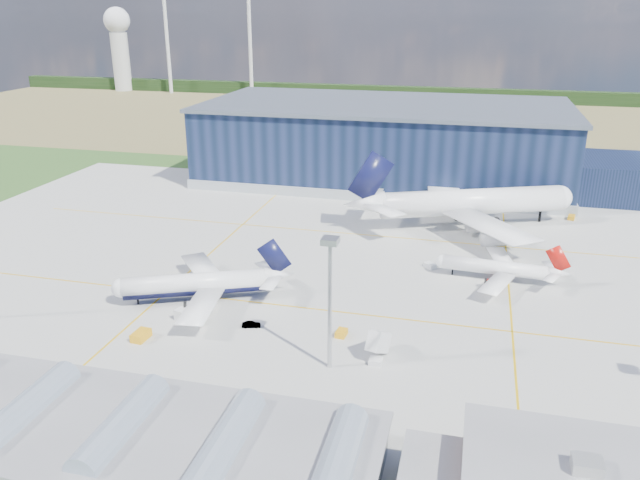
{
  "coord_description": "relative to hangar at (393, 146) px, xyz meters",
  "views": [
    {
      "loc": [
        30.41,
        -117.46,
        56.14
      ],
      "look_at": [
        -2.31,
        12.48,
        6.15
      ],
      "focal_mm": 35.0,
      "sensor_mm": 36.0,
      "label": 1
    }
  ],
  "objects": [
    {
      "name": "farmland",
      "position": [
        -2.81,
        125.2,
        -11.62
      ],
      "size": [
        600.0,
        220.0,
        0.01
      ],
      "primitive_type": "cube",
      "color": "olive",
      "rests_on": "ground"
    },
    {
      "name": "glass_concourse",
      "position": [
        -9.26,
        -154.8,
        -7.93
      ],
      "size": [
        78.0,
        23.0,
        8.6
      ],
      "color": "black",
      "rests_on": "ground"
    },
    {
      "name": "car_a",
      "position": [
        -5.85,
        -137.6,
        -11.09
      ],
      "size": [
        3.11,
        1.25,
        1.06
      ],
      "primitive_type": "imported",
      "rotation": [
        0.0,
        0.0,
        1.57
      ],
      "color": "#99999E",
      "rests_on": "ground"
    },
    {
      "name": "airliner_widebody",
      "position": [
        28.09,
        -45.38,
        -1.08
      ],
      "size": [
        84.1,
        83.35,
        21.08
      ],
      "primitive_type": null,
      "rotation": [
        0.0,
        0.0,
        0.4
      ],
      "color": "white",
      "rests_on": "ground"
    },
    {
      "name": "treeline",
      "position": [
        -2.81,
        205.2,
        -7.62
      ],
      "size": [
        600.0,
        8.0,
        8.0
      ],
      "primitive_type": "cube",
      "color": "black",
      "rests_on": "ground"
    },
    {
      "name": "gse_tug_a",
      "position": [
        -27.9,
        -124.07,
        -10.83
      ],
      "size": [
        2.54,
        3.9,
        1.57
      ],
      "primitive_type": "cube",
      "rotation": [
        0.0,
        0.0,
        -0.07
      ],
      "color": "orange",
      "rests_on": "ground"
    },
    {
      "name": "gse_cart_b",
      "position": [
        19.84,
        -78.0,
        -11.02
      ],
      "size": [
        3.26,
        3.17,
        1.18
      ],
      "primitive_type": "cube",
      "rotation": [
        0.0,
        0.0,
        0.85
      ],
      "color": "silver",
      "rests_on": "ground"
    },
    {
      "name": "gse_tug_c",
      "position": [
        55.74,
        -32.8,
        -11.0
      ],
      "size": [
        2.36,
        3.15,
        1.24
      ],
      "primitive_type": "cube",
      "rotation": [
        0.0,
        0.0,
        -0.23
      ],
      "color": "orange",
      "rests_on": "ground"
    },
    {
      "name": "airstair",
      "position": [
        14.5,
        -119.41,
        -9.82
      ],
      "size": [
        3.64,
        6.02,
        3.6
      ],
      "primitive_type": "cube",
      "rotation": [
        0.0,
        0.0,
        -0.26
      ],
      "color": "silver",
      "rests_on": "ground"
    },
    {
      "name": "car_b",
      "position": [
        -10.2,
        -114.93,
        -11.04
      ],
      "size": [
        3.68,
        2.18,
        1.15
      ],
      "primitive_type": "imported",
      "rotation": [
        0.0,
        0.0,
        1.87
      ],
      "color": "#99999E",
      "rests_on": "ground"
    },
    {
      "name": "light_mast_center",
      "position": [
        7.19,
        -124.8,
        3.82
      ],
      "size": [
        2.6,
        2.6,
        23.0
      ],
      "color": "#ACADB3",
      "rests_on": "ground"
    },
    {
      "name": "airliner_navy",
      "position": [
        -25.02,
        -106.8,
        -5.59
      ],
      "size": [
        48.42,
        48.01,
        12.06
      ],
      "primitive_type": null,
      "rotation": [
        0.0,
        0.0,
        3.56
      ],
      "color": "white",
      "rests_on": "ground"
    },
    {
      "name": "gse_tug_b",
      "position": [
        6.89,
        -114.03,
        -11.03
      ],
      "size": [
        2.02,
        2.83,
        1.16
      ],
      "primitive_type": "cube",
      "rotation": [
        0.0,
        0.0,
        -0.09
      ],
      "color": "orange",
      "rests_on": "ground"
    },
    {
      "name": "gse_cart_a",
      "position": [
        33.03,
        -49.96,
        -10.91
      ],
      "size": [
        3.21,
        3.82,
        1.41
      ],
      "primitive_type": "cube",
      "rotation": [
        0.0,
        0.0,
        -0.38
      ],
      "color": "silver",
      "rests_on": "ground"
    },
    {
      "name": "apron",
      "position": [
        -2.81,
        -84.8,
        -11.59
      ],
      "size": [
        220.0,
        160.0,
        0.08
      ],
      "color": "#A8A7A3",
      "rests_on": "ground"
    },
    {
      "name": "hangar",
      "position": [
        0.0,
        0.0,
        0.0
      ],
      "size": [
        145.0,
        62.0,
        26.1
      ],
      "color": "#0F1A32",
      "rests_on": "ground"
    },
    {
      "name": "horizon_dressing",
      "position": [
        -194.11,
        199.58,
        22.58
      ],
      "size": [
        440.2,
        18.0,
        70.0
      ],
      "color": "silver",
      "rests_on": "ground"
    },
    {
      "name": "airliner_red",
      "position": [
        34.04,
        -81.52,
        -6.93
      ],
      "size": [
        30.56,
        29.98,
        9.37
      ],
      "primitive_type": null,
      "rotation": [
        0.0,
        0.0,
        3.07
      ],
      "color": "white",
      "rests_on": "ground"
    },
    {
      "name": "ground",
      "position": [
        -2.81,
        -94.8,
        -11.62
      ],
      "size": [
        600.0,
        600.0,
        0.0
      ],
      "primitive_type": "plane",
      "color": "#2C511E",
      "rests_on": "ground"
    },
    {
      "name": "gse_van_a",
      "position": [
        -22.74,
        -115.71,
        -10.51
      ],
      "size": [
        5.49,
        3.58,
        2.21
      ],
      "primitive_type": "cube",
      "rotation": [
        0.0,
        0.0,
        1.28
      ],
      "color": "silver",
      "rests_on": "ground"
    }
  ]
}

